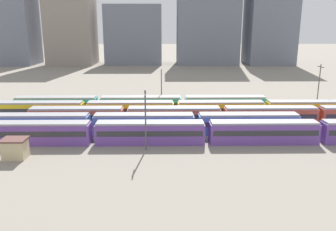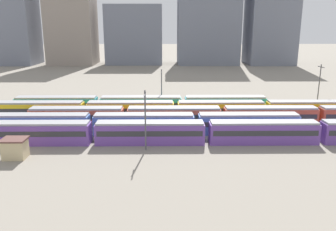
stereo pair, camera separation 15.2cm
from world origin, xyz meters
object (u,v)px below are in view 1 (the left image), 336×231
Objects in this scene: catenary_pole_1 at (319,84)px; signal_hut at (15,148)px; train_track_0 at (207,132)px; catenary_pole_2 at (145,117)px; train_track_4 at (141,104)px; train_track_3 at (265,110)px; catenary_pole_3 at (161,87)px; train_track_2 at (270,116)px; train_track_1 at (144,124)px.

signal_hut is (-58.05, -30.48, -4.23)m from catenary_pole_1.
train_track_0 is 11.08m from catenary_pole_2.
train_track_4 is 5.33× the size of catenary_pole_1.
train_track_4 is at bearing 58.22° from signal_hut.
train_track_0 is 0.66× the size of train_track_3.
catenary_pole_3 is at bearing 85.09° from catenary_pole_2.
train_track_0 is at bearing -59.47° from train_track_4.
train_track_4 is at bearing 95.37° from catenary_pole_2.
train_track_4 is at bearing 168.90° from train_track_3.
signal_hut is at bearing -153.07° from train_track_3.
catenary_pole_2 is 2.67× the size of signal_hut.
catenary_pole_1 reaches higher than train_track_2.
train_track_1 is 9.19m from catenary_pole_2.
catenary_pole_3 is (-36.58, -0.25, -0.54)m from catenary_pole_1.
train_track_0 is at bearing 12.48° from signal_hut.
catenary_pole_3 is (-21.39, 13.38, 3.34)m from train_track_2.
train_track_3 is (0.54, 5.20, 0.00)m from train_track_2.
train_track_2 is (13.71, 10.40, 0.00)m from train_track_0.
catenary_pole_3 is 2.61× the size of signal_hut.
train_track_1 and train_track_2 have the same top height.
train_track_0 is at bearing -132.41° from train_track_3.
train_track_0 reaches higher than signal_hut.
train_track_1 is at bearing 154.19° from train_track_0.
signal_hut is (-21.48, -30.23, -3.69)m from catenary_pole_3.
train_track_4 is 41.48m from catenary_pole_1.
train_track_1 is 15.50× the size of signal_hut.
train_track_2 is 26.00× the size of signal_hut.
catenary_pole_1 reaches higher than train_track_0.
catenary_pole_3 is (2.33, 27.06, -0.11)m from catenary_pole_2.
train_track_3 is at bearing 26.93° from signal_hut.
catenary_pole_2 is at bearing -84.93° from train_track_1.
train_track_2 is at bearing 29.99° from catenary_pole_2.
train_track_4 is (-25.98, 10.40, -0.00)m from train_track_2.
signal_hut is (-43.40, -22.05, -0.35)m from train_track_3.
catenary_pole_2 reaches higher than train_track_3.
catenary_pole_1 reaches higher than train_track_1.
train_track_1 is 0.60× the size of train_track_2.
catenary_pole_1 is 47.54m from catenary_pole_2.
train_track_4 is at bearing 158.18° from train_track_2.
train_track_0 is at bearing -140.26° from catenary_pole_1.
train_track_0 is 1.34× the size of train_track_1.
train_track_2 is 9.72× the size of catenary_pole_2.
train_track_0 is at bearing -72.11° from catenary_pole_3.
train_track_4 reaches higher than signal_hut.
train_track_1 reaches higher than signal_hut.
catenary_pole_3 is at bearing -179.61° from catenary_pole_1.
catenary_pole_3 is (3.08, 18.58, 3.34)m from train_track_1.
train_track_3 is 17.35m from catenary_pole_1.
train_track_2 is 27.59m from catenary_pole_2.
train_track_2 is (24.46, 5.20, 0.00)m from train_track_1.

